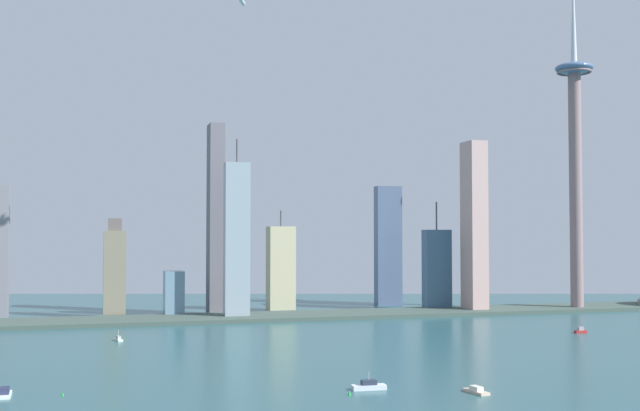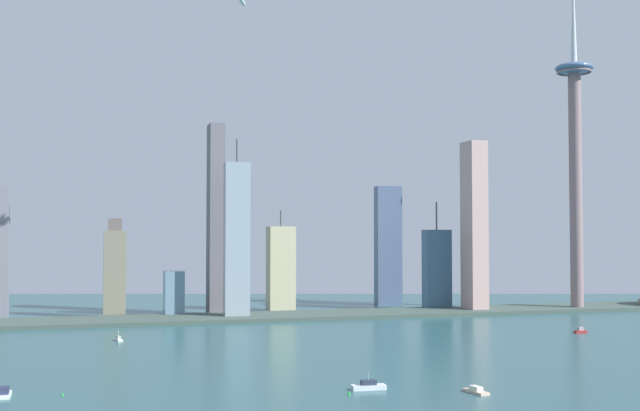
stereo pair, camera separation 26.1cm
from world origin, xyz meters
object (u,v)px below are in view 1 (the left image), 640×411
object	(u,v)px
skyscraper_7	(115,272)
boat_4	(581,331)
skyscraper_1	(237,241)
skyscraper_5	(437,270)
skyscraper_6	(474,226)
channel_buoy_2	(349,393)
skyscraper_3	(215,219)
skyscraper_2	(174,294)
skyscraper_8	(388,246)
observation_tower	(575,139)
channel_buoy_1	(63,394)
boat_7	(118,339)
skyscraper_0	(281,269)
boat_3	(5,393)
boat_2	(476,390)
boat_1	(369,386)

from	to	relation	value
skyscraper_7	boat_4	distance (m)	401.43
skyscraper_1	skyscraper_5	world-z (taller)	skyscraper_1
boat_4	skyscraper_6	bearing A→B (deg)	88.70
channel_buoy_2	skyscraper_3	bearing A→B (deg)	90.55
skyscraper_1	skyscraper_2	xyz separation A→B (m)	(-51.17, 38.95, -48.81)
skyscraper_1	skyscraper_8	world-z (taller)	skyscraper_1
skyscraper_1	skyscraper_7	xyz separation A→B (m)	(-103.68, 43.12, -28.29)
skyscraper_3	skyscraper_5	size ratio (longest dim) A/B	1.66
skyscraper_3	skyscraper_5	world-z (taller)	skyscraper_3
observation_tower	skyscraper_6	bearing A→B (deg)	173.77
skyscraper_2	skyscraper_8	size ratio (longest dim) A/B	0.33
skyscraper_8	skyscraper_5	bearing A→B (deg)	-67.32
skyscraper_7	skyscraper_6	bearing A→B (deg)	-7.05
skyscraper_6	skyscraper_7	bearing A→B (deg)	172.95
skyscraper_2	channel_buoy_1	distance (m)	357.45
boat_7	channel_buoy_1	distance (m)	191.63
observation_tower	boat_4	distance (m)	257.20
channel_buoy_1	skyscraper_7	bearing A→B (deg)	84.86
skyscraper_6	channel_buoy_1	size ratio (longest dim) A/B	100.92
skyscraper_0	skyscraper_2	bearing A→B (deg)	-166.42
skyscraper_8	boat_3	bearing A→B (deg)	-130.85
skyscraper_5	boat_2	distance (m)	415.51
boat_2	channel_buoy_2	distance (m)	59.79
skyscraper_3	skyscraper_7	world-z (taller)	skyscraper_3
channel_buoy_2	skyscraper_2	bearing A→B (deg)	96.40
skyscraper_0	skyscraper_2	distance (m)	111.83
boat_7	skyscraper_6	bearing A→B (deg)	94.51
observation_tower	skyscraper_2	bearing A→B (deg)	172.84
skyscraper_5	boat_3	world-z (taller)	skyscraper_5
skyscraper_2	boat_2	distance (m)	406.95
skyscraper_5	boat_7	distance (m)	346.58
boat_2	skyscraper_1	bearing A→B (deg)	-0.60
skyscraper_0	boat_3	distance (m)	427.02
skyscraper_6	boat_7	xyz separation A→B (m)	(-339.03, -120.06, -81.78)
skyscraper_2	channel_buoy_1	bearing A→B (deg)	-103.62
boat_3	channel_buoy_1	distance (m)	26.42
skyscraper_0	channel_buoy_1	bearing A→B (deg)	-117.12
boat_4	skyscraper_5	bearing A→B (deg)	96.62
skyscraper_0	skyscraper_5	size ratio (longest dim) A/B	0.92
skyscraper_2	skyscraper_8	distance (m)	240.85
boat_1	skyscraper_5	bearing A→B (deg)	-115.76
skyscraper_5	boat_2	bearing A→B (deg)	-112.19
observation_tower	boat_3	size ratio (longest dim) A/B	21.05
skyscraper_2	skyscraper_5	bearing A→B (deg)	-2.35
skyscraper_2	skyscraper_7	xyz separation A→B (m)	(-52.51, 4.17, 20.52)
boat_2	channel_buoy_2	size ratio (longest dim) A/B	6.85
skyscraper_7	boat_1	size ratio (longest dim) A/B	5.35
skyscraper_5	observation_tower	bearing A→B (deg)	-16.07
observation_tower	skyscraper_7	bearing A→B (deg)	173.15
skyscraper_8	boat_7	bearing A→B (deg)	-143.40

